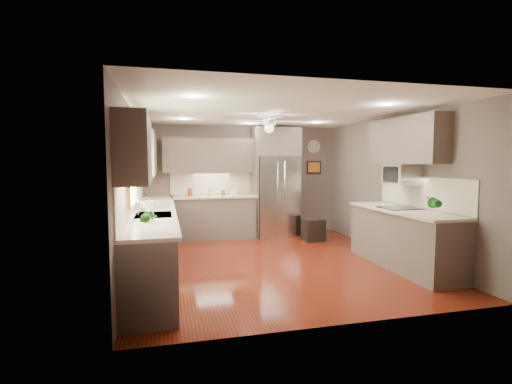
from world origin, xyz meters
name	(u,v)px	position (x,y,z in m)	size (l,w,h in m)	color
floor	(274,262)	(0.00, 0.00, 0.00)	(5.00, 5.00, 0.00)	#4A1709
ceiling	(274,112)	(0.00, 0.00, 2.50)	(5.00, 5.00, 0.00)	white
wall_back	(243,181)	(0.00, 2.50, 1.25)	(4.50, 4.50, 0.00)	brown
wall_front	(345,205)	(0.00, -2.50, 1.25)	(4.50, 4.50, 0.00)	brown
wall_left	(132,191)	(-2.25, 0.00, 1.25)	(5.00, 5.00, 0.00)	brown
wall_right	(393,186)	(2.25, 0.00, 1.25)	(5.00, 5.00, 0.00)	brown
canister_a	(190,192)	(-1.23, 2.23, 1.02)	(0.11, 0.11, 0.18)	#933410
canister_c	(211,192)	(-0.79, 2.18, 1.03)	(0.10, 0.10, 0.17)	beige
canister_d	(223,193)	(-0.51, 2.19, 1.00)	(0.08, 0.08, 0.12)	#933410
soap_bottle	(143,205)	(-2.09, -0.08, 1.04)	(0.09, 0.09, 0.21)	white
potted_plant_left	(149,217)	(-1.94, -1.80, 1.10)	(0.17, 0.11, 0.32)	#1A5B1A
potted_plant_right	(433,202)	(1.91, -1.47, 1.12)	(0.20, 0.16, 0.36)	#1A5B1A
bowl	(234,194)	(-0.26, 2.20, 0.96)	(0.19, 0.19, 0.05)	beige
left_run	(154,237)	(-1.95, 0.15, 0.48)	(0.65, 4.70, 1.45)	brown
back_run	(214,216)	(-0.72, 2.20, 0.48)	(1.85, 0.65, 1.45)	brown
uppers	(223,151)	(-0.74, 0.71, 1.87)	(4.50, 4.70, 0.95)	brown
window	(131,172)	(-2.22, -0.50, 1.55)	(0.05, 1.12, 0.92)	#BFF2B2
sink	(153,217)	(-1.93, -0.50, 0.91)	(0.50, 0.70, 0.32)	silver
refrigerator	(276,184)	(0.70, 2.16, 1.19)	(1.06, 0.75, 2.45)	silver
right_run	(404,237)	(1.93, -0.80, 0.48)	(0.70, 2.20, 1.45)	brown
microwave	(401,174)	(2.03, -0.55, 1.48)	(0.43, 0.55, 0.34)	silver
ceiling_fan	(269,124)	(0.00, 0.30, 2.33)	(1.18, 1.18, 0.32)	white
recessed_lights	(265,115)	(-0.04, 0.40, 2.49)	(2.84, 3.14, 0.01)	white
wall_clock	(314,147)	(1.75, 2.48, 2.05)	(0.30, 0.03, 0.30)	white
framed_print	(314,167)	(1.75, 2.48, 1.55)	(0.36, 0.03, 0.30)	black
stool	(313,230)	(1.30, 1.40, 0.24)	(0.43, 0.43, 0.49)	black
paper_towel	(149,211)	(-1.96, -1.17, 1.08)	(0.11, 0.11, 0.27)	white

